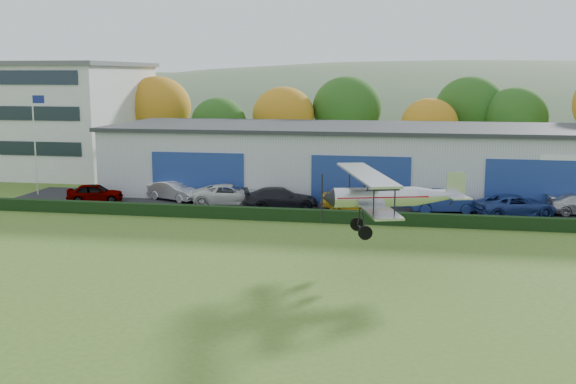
% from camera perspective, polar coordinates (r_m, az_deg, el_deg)
% --- Properties ---
extents(ground, '(300.00, 300.00, 0.00)m').
position_cam_1_polar(ground, '(28.98, -7.61, -8.97)').
color(ground, '#446620').
rests_on(ground, ground).
extents(apron, '(48.00, 9.00, 0.05)m').
position_cam_1_polar(apron, '(48.29, 3.54, -1.30)').
color(apron, black).
rests_on(apron, ground).
extents(hedge, '(46.00, 0.60, 0.80)m').
position_cam_1_polar(hedge, '(43.54, 2.78, -2.00)').
color(hedge, black).
rests_on(hedge, ground).
extents(hangar, '(40.60, 12.60, 5.30)m').
position_cam_1_polar(hangar, '(54.56, 6.56, 2.73)').
color(hangar, '#B2B7BC').
rests_on(hangar, ground).
extents(office_block, '(20.60, 15.60, 10.40)m').
position_cam_1_polar(office_block, '(71.34, -20.58, 5.88)').
color(office_block, silver).
rests_on(office_block, ground).
extents(flagpole, '(1.05, 0.10, 8.00)m').
position_cam_1_polar(flagpole, '(56.09, -20.23, 4.57)').
color(flagpole, silver).
rests_on(flagpole, ground).
extents(tree_belt, '(75.70, 13.22, 10.12)m').
position_cam_1_polar(tree_belt, '(67.23, 3.82, 6.61)').
color(tree_belt, '#3D2614').
rests_on(tree_belt, ground).
extents(distant_hills, '(430.00, 196.00, 56.00)m').
position_cam_1_polar(distant_hills, '(168.05, 5.95, 2.06)').
color(distant_hills, '#4C6642').
rests_on(distant_hills, ground).
extents(car_0, '(4.26, 2.63, 1.36)m').
position_cam_1_polar(car_0, '(52.05, -15.74, -0.06)').
color(car_0, gray).
rests_on(car_0, apron).
extents(car_1, '(4.52, 3.12, 1.41)m').
position_cam_1_polar(car_1, '(51.48, -9.47, 0.11)').
color(car_1, silver).
rests_on(car_1, apron).
extents(car_2, '(5.57, 3.23, 1.46)m').
position_cam_1_polar(car_2, '(49.13, -4.85, -0.23)').
color(car_2, silver).
rests_on(car_2, apron).
extents(car_3, '(5.55, 3.52, 1.50)m').
position_cam_1_polar(car_3, '(47.43, -0.60, -0.53)').
color(car_3, black).
rests_on(car_3, apron).
extents(car_4, '(4.92, 2.89, 1.57)m').
position_cam_1_polar(car_4, '(47.09, 5.61, -0.60)').
color(car_4, gold).
rests_on(car_4, apron).
extents(car_5, '(4.86, 2.42, 1.53)m').
position_cam_1_polar(car_5, '(47.36, 12.86, -0.77)').
color(car_5, navy).
rests_on(car_5, apron).
extents(car_6, '(5.79, 4.13, 1.46)m').
position_cam_1_polar(car_6, '(47.26, 18.38, -1.09)').
color(car_6, navy).
rests_on(car_6, apron).
extents(biplane, '(7.12, 8.05, 3.01)m').
position_cam_1_polar(biplane, '(33.18, 8.24, -0.23)').
color(biplane, silver).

